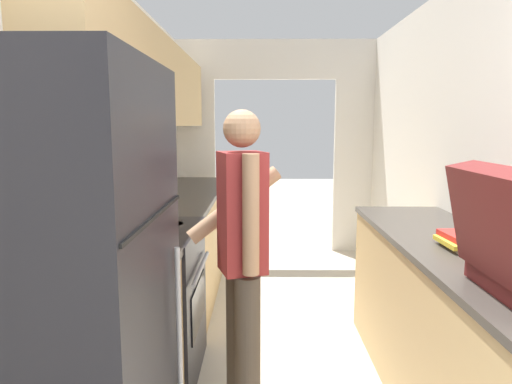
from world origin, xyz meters
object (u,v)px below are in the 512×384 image
at_px(refrigerator, 59,328).
at_px(range_oven, 146,304).
at_px(book_stack, 467,241).
at_px(person, 242,260).

bearing_deg(refrigerator, range_oven, 91.15).
relative_size(refrigerator, book_stack, 6.44).
distance_m(range_oven, person, 0.81).
bearing_deg(range_oven, person, -33.09).
xyz_separation_m(range_oven, person, (0.60, -0.39, 0.39)).
bearing_deg(person, refrigerator, 126.07).
relative_size(range_oven, person, 0.66).
xyz_separation_m(refrigerator, range_oven, (-0.02, 1.19, -0.40)).
height_order(refrigerator, person, refrigerator).
height_order(person, book_stack, person).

